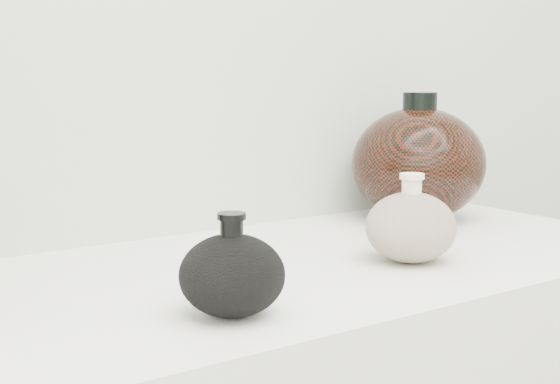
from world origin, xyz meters
TOP-DOWN VIEW (x-y plane):
  - black_gourd_vase at (-0.14, 0.81)m, footprint 0.12×0.12m
  - cream_gourd_vase at (0.18, 0.87)m, footprint 0.16×0.16m
  - right_round_pot at (0.40, 1.08)m, footprint 0.23×0.23m

SIDE VIEW (x-z plane):
  - black_gourd_vase at x=-0.14m, z-range 0.89..1.00m
  - cream_gourd_vase at x=0.18m, z-range 0.89..1.01m
  - right_round_pot at x=0.40m, z-range 0.89..1.10m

